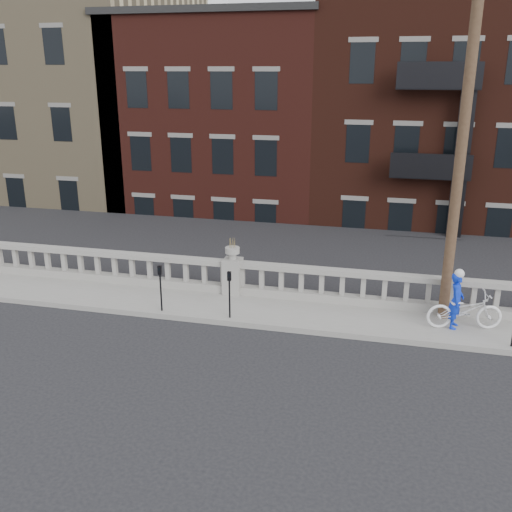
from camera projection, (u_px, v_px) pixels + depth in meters
The scene contains 10 objects.
ground at pixel (189, 356), 14.07m from camera, with size 120.00×120.00×0.00m, color black.
sidewalk at pixel (224, 307), 16.81m from camera, with size 32.00×2.20×0.15m, color gray.
balustrade at pixel (233, 278), 17.51m from camera, with size 28.00×0.34×1.03m.
planter_pedestal at pixel (233, 272), 17.45m from camera, with size 0.55×0.55×1.76m.
lower_level at pixel (328, 140), 34.37m from camera, with size 80.00×44.00×20.80m.
utility_pole at pixel (463, 132), 14.35m from camera, with size 1.60×0.28×10.00m.
parking_meter_a at pixel (160, 283), 16.10m from camera, with size 0.10×0.09×1.36m.
parking_meter_b at pixel (229, 289), 15.64m from camera, with size 0.10×0.09×1.36m.
bicycle at pixel (465, 310), 15.11m from camera, with size 0.69×1.97×1.03m, color white.
cyclist at pixel (456, 300), 15.08m from camera, with size 0.56×0.37×1.54m, color #0D2CC9.
Camera 1 is at (4.56, -11.83, 6.79)m, focal length 40.00 mm.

